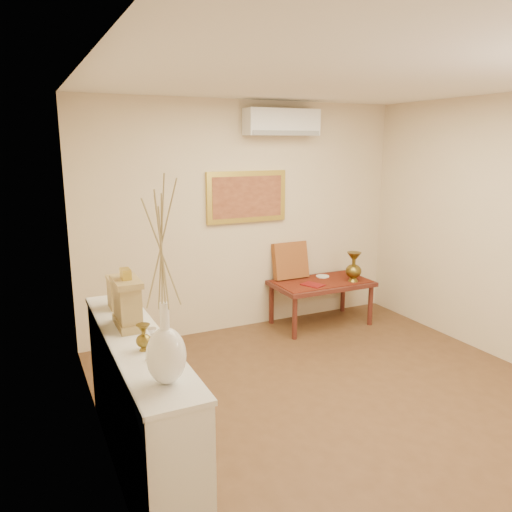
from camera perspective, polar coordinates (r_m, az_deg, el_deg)
floor at (r=4.53m, az=11.35°, el=-16.80°), size 4.50×4.50×0.00m
ceiling at (r=3.98m, az=13.15°, el=19.47°), size 4.50×4.50×0.00m
wall_back at (r=5.95m, az=-1.16°, el=4.41°), size 4.00×0.02×2.70m
wall_left at (r=3.25m, az=-17.02°, el=-3.22°), size 0.02×4.50×2.70m
white_vase at (r=2.56m, az=-10.58°, el=-2.89°), size 0.21×0.21×1.11m
candlestick at (r=3.00m, az=-11.76°, el=-9.83°), size 0.09×0.09×0.19m
brass_urn_small at (r=3.13m, az=-12.75°, el=-8.64°), size 0.10×0.10×0.21m
table_cloth at (r=6.20m, az=7.48°, el=-2.88°), size 1.14×0.59×0.01m
brass_urn_tall at (r=6.20m, az=11.11°, el=-0.86°), size 0.20×0.20×0.44m
plate at (r=6.39m, az=7.62°, el=-2.31°), size 0.17×0.17×0.01m
menu at (r=6.00m, az=6.51°, el=-3.29°), size 0.27×0.30×0.01m
cushion at (r=6.23m, az=3.93°, el=-0.51°), size 0.46×0.19×0.47m
display_ledge at (r=3.60m, az=-13.24°, el=-16.17°), size 0.37×2.02×0.98m
mantel_clock at (r=3.53m, az=-14.46°, el=-5.12°), size 0.17×0.36×0.41m
wooden_chest at (r=3.96m, az=-15.36°, el=-3.99°), size 0.16×0.21×0.24m
low_table at (r=6.22m, az=7.47°, el=-3.49°), size 1.20×0.70×0.55m
painting at (r=5.89m, az=-1.06°, el=6.78°), size 1.00×0.06×0.60m
ac_unit at (r=5.95m, az=2.97°, el=15.01°), size 0.90×0.25×0.30m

